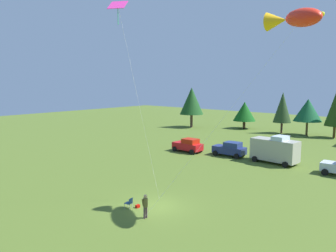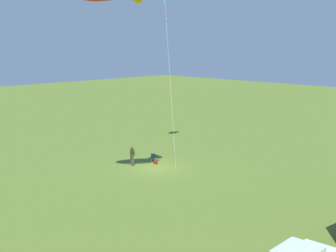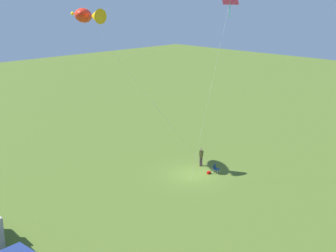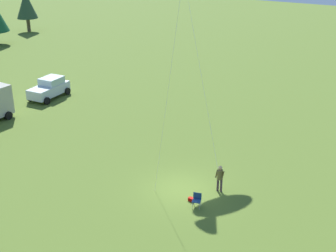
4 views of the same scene
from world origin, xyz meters
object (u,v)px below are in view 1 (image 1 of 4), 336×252
(person_kite_flyer, at_px, (145,204))
(kite_diamond_rainbow, at_px, (119,10))
(folding_chair, at_px, (129,202))
(kite_large_fish, at_px, (296,18))
(backpack_on_grass, at_px, (138,206))
(car_red_sedan, at_px, (188,145))
(car_navy_hatch, at_px, (230,149))
(van_motorhome_grey, at_px, (275,149))

(person_kite_flyer, xyz_separation_m, kite_diamond_rainbow, (-3.28, 0.74, 13.81))
(kite_diamond_rainbow, bearing_deg, folding_chair, -12.83)
(person_kite_flyer, height_order, kite_large_fish, kite_large_fish)
(person_kite_flyer, bearing_deg, backpack_on_grass, -32.87)
(folding_chair, bearing_deg, person_kite_flyer, 153.41)
(backpack_on_grass, relative_size, car_red_sedan, 0.08)
(backpack_on_grass, distance_m, car_navy_hatch, 20.56)
(backpack_on_grass, distance_m, kite_large_fish, 17.59)
(car_red_sedan, bearing_deg, kite_large_fish, -33.14)
(van_motorhome_grey, height_order, kite_diamond_rainbow, kite_diamond_rainbow)
(backpack_on_grass, bearing_deg, kite_large_fish, 33.22)
(person_kite_flyer, xyz_separation_m, folding_chair, (-2.19, 0.49, -0.53))
(car_red_sedan, relative_size, kite_large_fish, 0.29)
(backpack_on_grass, height_order, van_motorhome_grey, van_motorhome_grey)
(car_red_sedan, relative_size, van_motorhome_grey, 0.76)
(car_navy_hatch, bearing_deg, van_motorhome_grey, -0.74)
(backpack_on_grass, distance_m, car_red_sedan, 20.93)
(kite_large_fish, relative_size, kite_diamond_rainbow, 0.94)
(backpack_on_grass, bearing_deg, person_kite_flyer, -28.94)
(person_kite_flyer, distance_m, car_red_sedan, 22.69)
(kite_large_fish, bearing_deg, car_red_sedan, 145.73)
(kite_large_fish, height_order, kite_diamond_rainbow, kite_diamond_rainbow)
(backpack_on_grass, height_order, car_red_sedan, car_red_sedan)
(folding_chair, relative_size, kite_large_fish, 0.06)
(backpack_on_grass, xyz_separation_m, kite_large_fish, (9.22, 6.04, 13.71))
(person_kite_flyer, bearing_deg, van_motorhome_grey, -94.97)
(person_kite_flyer, xyz_separation_m, car_navy_hatch, (-5.52, 21.24, -0.07))
(van_motorhome_grey, distance_m, kite_diamond_rainbow, 24.87)
(car_red_sedan, relative_size, car_navy_hatch, 0.99)
(person_kite_flyer, bearing_deg, kite_large_fish, -140.16)
(person_kite_flyer, height_order, kite_diamond_rainbow, kite_diamond_rainbow)
(person_kite_flyer, distance_m, kite_large_fish, 16.37)
(car_navy_hatch, distance_m, van_motorhome_grey, 5.95)
(kite_diamond_rainbow, bearing_deg, kite_large_fish, 30.70)
(car_navy_hatch, relative_size, kite_large_fish, 0.29)
(person_kite_flyer, relative_size, kite_diamond_rainbow, 0.11)
(car_red_sedan, bearing_deg, kite_diamond_rainbow, -66.22)
(folding_chair, distance_m, car_navy_hatch, 21.02)
(car_navy_hatch, distance_m, kite_diamond_rainbow, 24.86)
(car_red_sedan, xyz_separation_m, kite_diamond_rainbow, (7.93, -18.99, 13.88))
(folding_chair, distance_m, car_red_sedan, 21.25)
(folding_chair, distance_m, kite_diamond_rainbow, 14.39)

